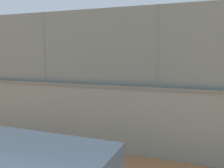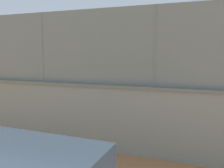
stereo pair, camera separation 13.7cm
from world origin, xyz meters
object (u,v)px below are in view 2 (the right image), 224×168
object	(u,v)px
player_baseline_waiting	(73,75)
sports_ball	(187,95)
player_foreground_swinging	(124,82)
courtside_bench	(37,116)
player_crossing_court	(189,79)

from	to	relation	value
player_baseline_waiting	sports_ball	world-z (taller)	player_baseline_waiting
player_foreground_swinging	sports_ball	size ratio (longest dim) A/B	6.30
sports_ball	courtside_bench	xyz separation A→B (m)	(4.88, 8.51, 0.34)
player_baseline_waiting	player_foreground_swinging	bearing A→B (deg)	153.14
player_foreground_swinging	player_crossing_court	bearing A→B (deg)	-147.79
player_crossing_court	sports_ball	bearing A→B (deg)	88.95
player_baseline_waiting	sports_ball	bearing A→B (deg)	168.76
player_crossing_court	player_baseline_waiting	world-z (taller)	player_baseline_waiting
player_foreground_swinging	courtside_bench	distance (m)	7.83
player_baseline_waiting	courtside_bench	size ratio (longest dim) A/B	0.99
player_crossing_court	courtside_bench	distance (m)	11.36
player_baseline_waiting	courtside_bench	xyz separation A→B (m)	(-3.99, 10.28, -0.48)
player_crossing_court	player_foreground_swinging	xyz separation A→B (m)	(3.93, 2.47, -0.05)
player_foreground_swinging	courtside_bench	world-z (taller)	player_foreground_swinging
player_crossing_court	courtside_bench	xyz separation A→B (m)	(4.91, 10.23, -0.45)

